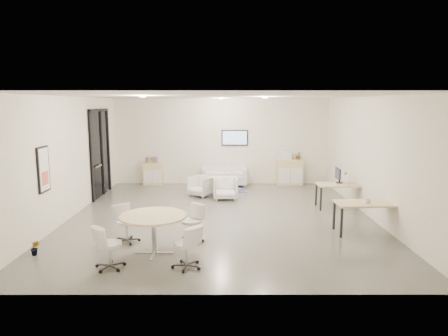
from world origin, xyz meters
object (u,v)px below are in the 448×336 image
loveseat (224,177)px  sideboard_right (289,172)px  armchair_left (201,185)px  desk_front (366,206)px  desk_rear (341,186)px  round_table (154,219)px  sideboard_left (153,174)px  armchair_right (225,187)px

loveseat → sideboard_right: bearing=2.9°
sideboard_right → armchair_left: sideboard_right is taller
sideboard_right → desk_front: size_ratio=0.67×
loveseat → armchair_left: size_ratio=2.26×
desk_rear → round_table: round_table is taller
sideboard_right → round_table: sideboard_right is taller
sideboard_left → loveseat: (2.67, -0.19, -0.08)m
sideboard_right → armchair_left: (-3.20, -1.83, -0.12)m
loveseat → round_table: 6.98m
desk_rear → desk_front: (-0.07, -2.31, 0.03)m
loveseat → round_table: bearing=-102.5°
round_table → loveseat: bearing=78.2°
round_table → armchair_right: bearing=72.8°
sideboard_left → round_table: 7.13m
armchair_left → desk_front: (4.06, -3.85, 0.30)m
sideboard_right → desk_rear: 3.49m
sideboard_right → armchair_right: bearing=-136.7°
sideboard_left → round_table: size_ratio=0.62×
armchair_left → armchair_right: size_ratio=0.93×
sideboard_left → sideboard_right: 5.12m
loveseat → armchair_right: armchair_right is taller
armchair_right → round_table: (-1.46, -4.70, 0.34)m
sideboard_right → armchair_right: 3.32m
armchair_right → desk_rear: 3.53m
armchair_right → desk_front: armchair_right is taller
sideboard_right → loveseat: 2.45m
loveseat → desk_front: 6.45m
sideboard_right → round_table: size_ratio=0.72×
loveseat → round_table: round_table is taller
armchair_left → round_table: (-0.67, -5.15, 0.37)m
round_table → sideboard_right: bearing=61.0°
armchair_right → round_table: 4.94m
armchair_right → desk_rear: size_ratio=0.56×
desk_rear → round_table: bearing=-144.4°
desk_rear → armchair_right: bearing=160.6°
loveseat → armchair_right: size_ratio=2.11×
loveseat → desk_rear: bearing=-44.3°
sideboard_left → desk_rear: (6.05, -3.40, 0.23)m
desk_rear → round_table: size_ratio=1.03×
loveseat → desk_front: (3.31, -5.52, 0.33)m
loveseat → armchair_left: armchair_left is taller
armchair_left → armchair_right: bearing=5.8°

